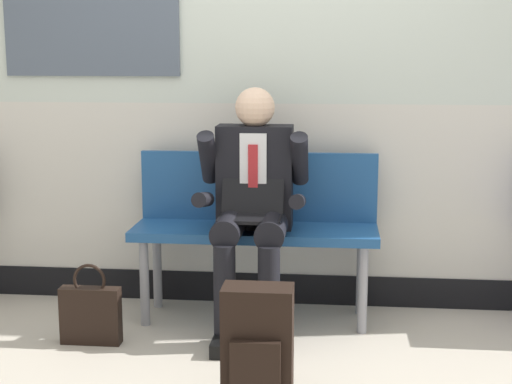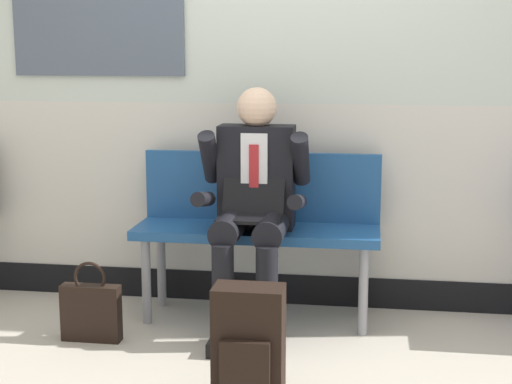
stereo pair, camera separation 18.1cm
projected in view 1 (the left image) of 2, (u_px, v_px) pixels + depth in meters
ground_plane at (258, 344)px, 3.85m from camera, size 18.00×18.00×0.00m
station_wall at (269, 50)px, 4.28m from camera, size 6.16×0.17×2.94m
bench_with_person at (256, 218)px, 4.18m from camera, size 1.32×0.42×0.90m
person_seated at (252, 201)px, 3.96m from camera, size 0.57×0.70×1.27m
backpack at (257, 346)px, 3.18m from camera, size 0.29×0.21×0.50m
handbag at (91, 314)px, 3.83m from camera, size 0.30×0.08×0.42m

